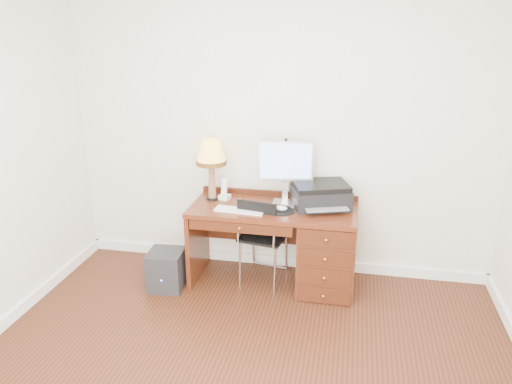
% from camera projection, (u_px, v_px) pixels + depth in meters
% --- Properties ---
extents(ground, '(4.00, 4.00, 0.00)m').
position_uv_depth(ground, '(239.00, 379.00, 3.45)').
color(ground, black).
rests_on(ground, ground).
extents(room_shell, '(4.00, 4.00, 4.00)m').
position_uv_depth(room_shell, '(257.00, 322.00, 4.02)').
color(room_shell, silver).
rests_on(room_shell, ground).
extents(desk, '(1.50, 0.67, 0.75)m').
position_uv_depth(desk, '(308.00, 244.00, 4.55)').
color(desk, '#542211').
rests_on(desk, ground).
extents(monitor, '(0.50, 0.20, 0.58)m').
position_uv_depth(monitor, '(286.00, 164.00, 4.50)').
color(monitor, silver).
rests_on(monitor, desk).
extents(keyboard, '(0.45, 0.16, 0.02)m').
position_uv_depth(keyboard, '(239.00, 210.00, 4.40)').
color(keyboard, white).
rests_on(keyboard, desk).
extents(mouse_pad, '(0.24, 0.24, 0.05)m').
position_uv_depth(mouse_pad, '(281.00, 210.00, 4.40)').
color(mouse_pad, black).
rests_on(mouse_pad, desk).
extents(printer, '(0.59, 0.52, 0.22)m').
position_uv_depth(printer, '(321.00, 195.00, 4.49)').
color(printer, black).
rests_on(printer, desk).
extents(leg_lamp, '(0.28, 0.28, 0.57)m').
position_uv_depth(leg_lamp, '(211.00, 156.00, 4.56)').
color(leg_lamp, black).
rests_on(leg_lamp, desk).
extents(phone, '(0.11, 0.11, 0.20)m').
position_uv_depth(phone, '(225.00, 193.00, 4.68)').
color(phone, white).
rests_on(phone, desk).
extents(pen_cup, '(0.07, 0.07, 0.09)m').
position_uv_depth(pen_cup, '(299.00, 200.00, 4.54)').
color(pen_cup, black).
rests_on(pen_cup, desk).
extents(chair, '(0.46, 0.47, 0.85)m').
position_uv_depth(chair, '(263.00, 232.00, 4.55)').
color(chair, black).
rests_on(chair, ground).
extents(equipment_box, '(0.33, 0.33, 0.36)m').
position_uv_depth(equipment_box, '(166.00, 270.00, 4.58)').
color(equipment_box, black).
rests_on(equipment_box, ground).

